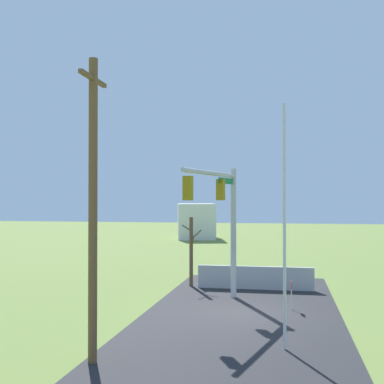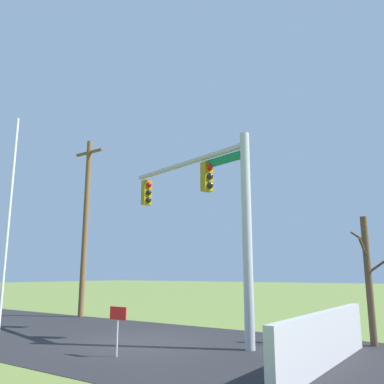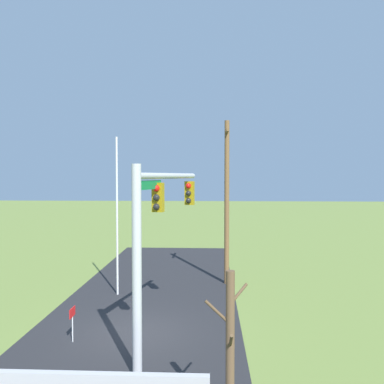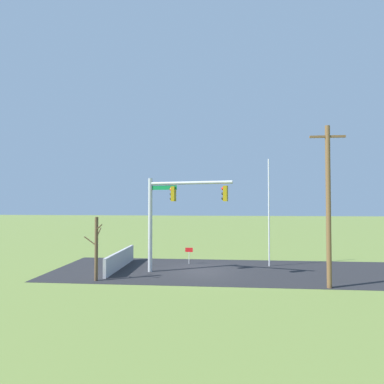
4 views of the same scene
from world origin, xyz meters
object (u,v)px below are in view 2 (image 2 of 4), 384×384
object	(u,v)px
signal_mast	(211,203)
bare_tree	(369,277)
flagpole	(9,221)
open_sign	(118,319)
utility_pole	(85,222)

from	to	relation	value
signal_mast	bare_tree	world-z (taller)	signal_mast
flagpole	open_sign	distance (m)	6.55
flagpole	bare_tree	world-z (taller)	flagpole
utility_pole	bare_tree	size ratio (longest dim) A/B	2.35
signal_mast	open_sign	xyz separation A→B (m)	(-0.90, -3.09, -3.37)
utility_pole	bare_tree	bearing A→B (deg)	-1.77
flagpole	open_sign	xyz separation A→B (m)	(5.83, -0.26, -2.97)
signal_mast	bare_tree	bearing A→B (deg)	28.44
open_sign	flagpole	bearing A→B (deg)	177.43
flagpole	open_sign	size ratio (longest dim) A/B	6.35
flagpole	utility_pole	size ratio (longest dim) A/B	0.88
signal_mast	open_sign	bearing A→B (deg)	-106.32
flagpole	utility_pole	xyz separation A→B (m)	(-2.33, 5.44, 0.70)
signal_mast	flagpole	bearing A→B (deg)	-157.24
flagpole	open_sign	world-z (taller)	flagpole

